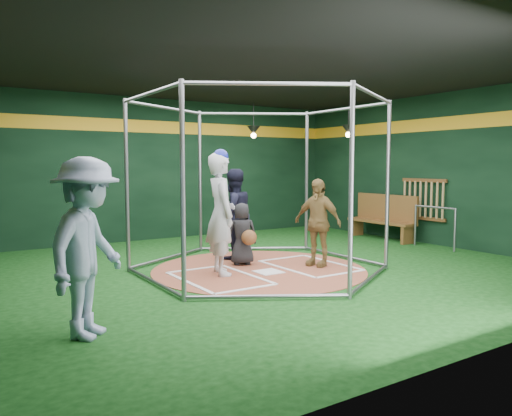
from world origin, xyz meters
TOP-DOWN VIEW (x-y plane):
  - room_shell at (0.00, 0.01)m, footprint 10.10×9.10m
  - clay_disc at (0.00, 0.00)m, footprint 3.80×3.80m
  - home_plate at (0.00, -0.30)m, footprint 0.43×0.43m
  - batter_box_left at (-0.95, -0.25)m, footprint 1.17×1.77m
  - batter_box_right at (0.95, -0.25)m, footprint 1.17×1.77m
  - batting_cage at (-0.00, -0.00)m, footprint 4.05×4.67m
  - bat_rack at (4.93, 0.40)m, footprint 0.07×1.25m
  - pendant_lamp_near at (2.20, 3.60)m, footprint 0.34×0.34m
  - pendant_lamp_far at (4.00, 2.00)m, footprint 0.34×0.34m
  - batter_figure at (-0.76, 0.03)m, footprint 0.64×0.84m
  - visitor_leopard at (1.08, -0.32)m, footprint 0.69×1.02m
  - catcher_figure at (-0.03, 0.51)m, footprint 0.66×0.66m
  - umpire at (0.13, 1.12)m, footprint 0.90×0.72m
  - bystander_blue at (-3.45, -1.88)m, footprint 1.39×1.42m
  - dugout_bench at (4.64, 1.36)m, footprint 0.45×1.93m
  - steel_railing at (4.55, -0.22)m, footprint 0.05×1.10m

SIDE VIEW (x-z plane):
  - clay_disc at x=0.00m, z-range 0.00..0.01m
  - batter_box_left at x=-0.95m, z-range 0.01..0.02m
  - batter_box_right at x=0.95m, z-range 0.01..0.02m
  - home_plate at x=0.00m, z-range 0.01..0.02m
  - dugout_bench at x=4.64m, z-range 0.01..1.14m
  - catcher_figure at x=-0.03m, z-range 0.01..1.17m
  - steel_railing at x=4.55m, z-range 0.16..1.10m
  - visitor_leopard at x=1.08m, z-range 0.01..1.62m
  - umpire at x=0.13m, z-range 0.01..1.79m
  - bystander_blue at x=-3.45m, z-range 0.00..1.96m
  - bat_rack at x=4.93m, z-range 0.56..1.54m
  - batter_figure at x=-0.76m, z-range 0.00..2.12m
  - batting_cage at x=0.00m, z-range 0.00..3.00m
  - room_shell at x=0.00m, z-range -0.01..3.52m
  - pendant_lamp_near at x=2.20m, z-range 2.29..3.19m
  - pendant_lamp_far at x=4.00m, z-range 2.29..3.19m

